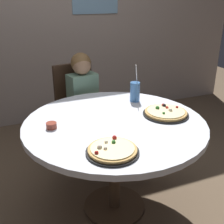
% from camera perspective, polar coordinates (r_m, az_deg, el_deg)
% --- Properties ---
extents(ground_plane, '(8.00, 8.00, 0.00)m').
position_cam_1_polar(ground_plane, '(2.38, 0.48, -18.47)').
color(ground_plane, brown).
extents(wall_with_window, '(5.20, 0.13, 2.90)m').
position_cam_1_polar(wall_with_window, '(3.67, -12.02, 20.51)').
color(wall_with_window, '#A8998E').
rests_on(wall_with_window, ground_plane).
extents(dining_table, '(1.27, 1.27, 0.75)m').
position_cam_1_polar(dining_table, '(2.01, 0.54, -4.25)').
color(dining_table, silver).
rests_on(dining_table, ground_plane).
extents(chair_wooden, '(0.47, 0.47, 0.95)m').
position_cam_1_polar(chair_wooden, '(2.82, -6.76, 1.01)').
color(chair_wooden, '#382619').
rests_on(chair_wooden, ground_plane).
extents(diner_child, '(0.32, 0.43, 1.08)m').
position_cam_1_polar(diner_child, '(2.69, -4.97, -1.11)').
color(diner_child, '#3F4766').
rests_on(diner_child, ground_plane).
extents(pizza_veggie, '(0.30, 0.30, 0.05)m').
position_cam_1_polar(pizza_veggie, '(1.59, 0.05, -7.71)').
color(pizza_veggie, black).
rests_on(pizza_veggie, dining_table).
extents(pizza_cheese, '(0.33, 0.33, 0.05)m').
position_cam_1_polar(pizza_cheese, '(2.10, 10.75, -0.14)').
color(pizza_cheese, black).
rests_on(pizza_cheese, dining_table).
extents(soda_cup, '(0.08, 0.08, 0.31)m').
position_cam_1_polar(soda_cup, '(2.32, 4.64, 4.10)').
color(soda_cup, '#3F72B2').
rests_on(soda_cup, dining_table).
extents(sauce_bowl, '(0.07, 0.07, 0.04)m').
position_cam_1_polar(sauce_bowl, '(1.90, -12.09, -2.69)').
color(sauce_bowl, brown).
rests_on(sauce_bowl, dining_table).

